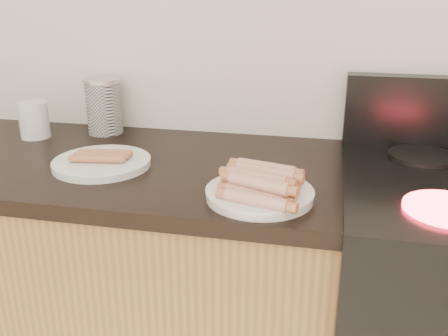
% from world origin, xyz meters
% --- Properties ---
extents(wall_back, '(4.00, 0.04, 2.60)m').
position_xyz_m(wall_back, '(0.00, 2.00, 1.30)').
color(wall_back, silver).
rests_on(wall_back, ground).
extents(burner_near_left, '(0.18, 0.18, 0.01)m').
position_xyz_m(burner_near_left, '(0.61, 1.51, 0.92)').
color(burner_near_left, '#FF1E2D').
rests_on(burner_near_left, stove).
extents(burner_far_left, '(0.18, 0.18, 0.01)m').
position_xyz_m(burner_far_left, '(0.61, 1.84, 0.92)').
color(burner_far_left, black).
rests_on(burner_far_left, stove).
extents(main_plate, '(0.30, 0.30, 0.02)m').
position_xyz_m(main_plate, '(0.22, 1.51, 0.91)').
color(main_plate, white).
rests_on(main_plate, counter_slab).
extents(side_plate, '(0.31, 0.31, 0.02)m').
position_xyz_m(side_plate, '(-0.22, 1.63, 0.91)').
color(side_plate, white).
rests_on(side_plate, counter_slab).
extents(hotdog_pile, '(0.14, 0.23, 0.05)m').
position_xyz_m(hotdog_pile, '(0.22, 1.51, 0.94)').
color(hotdog_pile, maroon).
rests_on(hotdog_pile, main_plate).
extents(plain_sausages, '(0.13, 0.09, 0.02)m').
position_xyz_m(plain_sausages, '(-0.22, 1.63, 0.93)').
color(plain_sausages, '#DF8B3F').
rests_on(plain_sausages, side_plate).
extents(canister, '(0.11, 0.11, 0.17)m').
position_xyz_m(canister, '(-0.34, 1.92, 0.99)').
color(canister, silver).
rests_on(canister, counter_slab).
extents(mug, '(0.11, 0.11, 0.11)m').
position_xyz_m(mug, '(-0.53, 1.83, 0.96)').
color(mug, white).
rests_on(mug, counter_slab).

